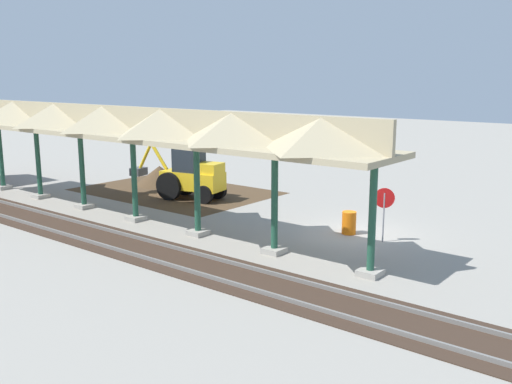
% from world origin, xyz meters
% --- Properties ---
extents(ground_plane, '(120.00, 120.00, 0.00)m').
position_xyz_m(ground_plane, '(0.00, 0.00, 0.00)').
color(ground_plane, gray).
extents(dirt_work_zone, '(10.29, 7.00, 0.01)m').
position_xyz_m(dirt_work_zone, '(11.86, -1.45, 0.00)').
color(dirt_work_zone, '#4C3823').
rests_on(dirt_work_zone, ground).
extents(platform_canopy, '(23.65, 3.20, 4.90)m').
position_xyz_m(platform_canopy, '(8.55, 4.04, 4.17)').
color(platform_canopy, '#9E998E').
rests_on(platform_canopy, ground).
extents(rail_tracks, '(60.00, 2.58, 0.15)m').
position_xyz_m(rail_tracks, '(0.00, 6.69, 0.03)').
color(rail_tracks, slate).
rests_on(rail_tracks, ground).
extents(stop_sign, '(0.68, 0.40, 2.07)m').
position_xyz_m(stop_sign, '(-1.29, 0.37, 1.48)').
color(stop_sign, gray).
rests_on(stop_sign, ground).
extents(backhoe, '(5.43, 2.26, 2.82)m').
position_xyz_m(backhoe, '(9.87, -0.60, 1.26)').
color(backhoe, yellow).
rests_on(backhoe, ground).
extents(dirt_mound, '(5.75, 5.75, 2.18)m').
position_xyz_m(dirt_mound, '(14.00, -2.26, 0.00)').
color(dirt_mound, '#4C3823').
rests_on(dirt_mound, ground).
extents(traffic_barrel, '(0.56, 0.56, 0.90)m').
position_xyz_m(traffic_barrel, '(0.27, 0.17, 0.45)').
color(traffic_barrel, orange).
rests_on(traffic_barrel, ground).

